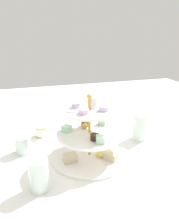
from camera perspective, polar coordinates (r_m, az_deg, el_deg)
ground_plane at (r=0.86m, az=-0.00°, el=-11.65°), size 2.40×2.40×0.00m
tiered_serving_stand at (r=0.82m, az=0.04°, el=-6.90°), size 0.30×0.30×0.25m
water_glass_tall_right at (r=0.99m, az=13.12°, el=-3.90°), size 0.07×0.07×0.12m
water_glass_short_left at (r=0.91m, az=-17.19°, el=-8.20°), size 0.06×0.06×0.07m
teacup_with_saucer at (r=1.02m, az=-12.59°, el=-5.06°), size 0.09×0.09×0.05m
butter_knife_left at (r=0.71m, az=19.19°, el=-20.96°), size 0.15×0.11×0.00m
butter_knife_right at (r=1.14m, az=-1.78°, el=-3.07°), size 0.17×0.03×0.00m
water_glass_mid_back at (r=0.69m, az=-13.26°, el=-15.89°), size 0.06×0.06×0.10m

